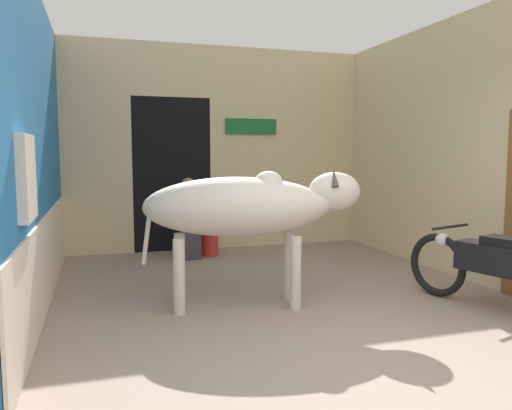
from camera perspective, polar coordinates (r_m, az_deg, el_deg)
ground_plane at (r=3.80m, az=14.07°, el=-18.13°), size 30.00×30.00×0.00m
wall_left_shopfront at (r=5.44m, az=-24.28°, el=5.67°), size 0.25×4.92×3.24m
wall_back_with_doorway at (r=8.30m, az=-6.89°, el=5.18°), size 4.80×0.93×3.24m
wall_right_with_door at (r=6.89m, az=21.64°, el=5.98°), size 0.22×4.92×3.24m
cow at (r=4.95m, az=-0.92°, el=-0.27°), size 2.23×0.93×1.41m
motorcycle_near at (r=5.40m, az=25.55°, el=-6.31°), size 0.74×1.90×0.79m
shopkeeper_seated at (r=7.39m, az=-7.64°, el=-1.25°), size 0.40×0.33×1.19m
plastic_stool at (r=7.60m, az=-5.30°, el=-3.88°), size 0.37×0.37×0.47m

